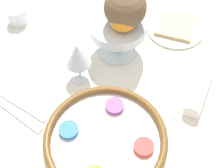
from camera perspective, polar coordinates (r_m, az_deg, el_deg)
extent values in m
plane|color=#564C47|center=(1.57, 0.22, -15.12)|extent=(8.00, 8.00, 0.00)
cube|color=silver|center=(1.24, 0.27, -9.48)|extent=(1.15, 1.09, 0.72)
cylinder|color=silver|center=(0.83, -1.17, -10.26)|extent=(0.32, 0.32, 0.01)
torus|color=brown|center=(0.82, -1.19, -9.82)|extent=(0.32, 0.32, 0.02)
cylinder|color=#844299|center=(0.87, 0.48, -4.04)|extent=(0.05, 0.05, 0.01)
cylinder|color=#2D6BB7|center=(0.84, -7.93, -8.33)|extent=(0.05, 0.05, 0.01)
cylinder|color=red|center=(0.81, 5.83, -11.39)|extent=(0.05, 0.05, 0.01)
cylinder|color=silver|center=(0.95, -5.83, 1.37)|extent=(0.06, 0.06, 0.00)
cylinder|color=silver|center=(0.92, -6.01, 2.63)|extent=(0.01, 0.01, 0.06)
cone|color=silver|center=(0.87, -6.39, 5.39)|extent=(0.07, 0.07, 0.07)
cylinder|color=silver|center=(1.00, 0.96, 6.14)|extent=(0.12, 0.12, 0.01)
cylinder|color=silver|center=(0.97, 1.00, 8.01)|extent=(0.03, 0.03, 0.09)
cylinder|color=silver|center=(0.92, 1.05, 10.51)|extent=(0.17, 0.17, 0.03)
sphere|color=orange|center=(0.87, 2.36, 11.97)|extent=(0.08, 0.08, 0.08)
sphere|color=brown|center=(0.87, 2.38, 13.78)|extent=(0.12, 0.12, 0.12)
cylinder|color=beige|center=(1.09, 11.47, 10.06)|extent=(0.20, 0.20, 0.01)
cube|color=#D1B784|center=(1.09, 11.56, 10.43)|extent=(0.13, 0.13, 0.01)
cylinder|color=white|center=(0.92, 15.63, -1.17)|extent=(0.17, 0.08, 0.05)
cylinder|color=silver|center=(1.13, -17.03, 11.91)|extent=(0.07, 0.07, 0.06)
cube|color=silver|center=(0.91, -16.94, -5.25)|extent=(0.09, 0.17, 0.01)
cube|color=silver|center=(0.92, -16.21, -3.69)|extent=(0.08, 0.18, 0.01)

